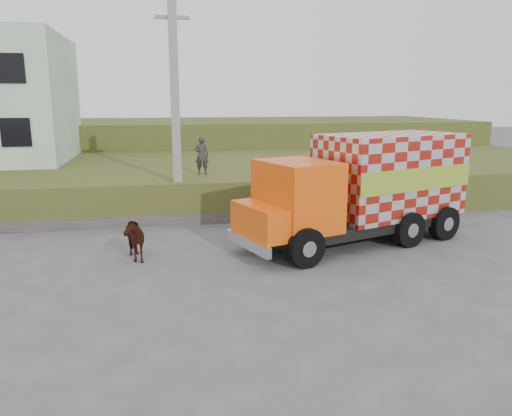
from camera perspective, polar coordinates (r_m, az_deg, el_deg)
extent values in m
plane|color=#474749|center=(14.48, -4.03, -5.65)|extent=(120.00, 120.00, 0.00)
cube|color=#3C541C|center=(24.02, -7.00, 3.36)|extent=(40.00, 12.00, 1.50)
cube|color=#3C541C|center=(35.83, -8.44, 7.47)|extent=(40.00, 12.00, 3.00)
cube|color=#595651|center=(18.38, -11.87, -1.34)|extent=(16.00, 0.50, 0.40)
cube|color=gray|center=(18.29, -9.20, 10.74)|extent=(0.30, 0.30, 8.00)
cube|color=gray|center=(18.49, -9.56, 20.70)|extent=(1.20, 0.12, 0.12)
cube|color=black|center=(16.13, 11.69, -1.61)|extent=(7.12, 4.27, 0.35)
cube|color=#E24E0B|center=(14.44, 4.75, 1.44)|extent=(2.44, 2.75, 1.99)
cube|color=#E24E0B|center=(13.96, 0.84, -1.41)|extent=(1.62, 2.30, 0.90)
cube|color=silver|center=(16.66, 14.99, 3.74)|extent=(5.11, 3.75, 2.59)
cube|color=yellow|center=(15.84, 18.08, 3.12)|extent=(4.34, 1.53, 0.70)
cube|color=yellow|center=(17.53, 12.19, 4.29)|extent=(4.34, 1.53, 0.70)
cube|color=silver|center=(13.88, -0.94, -4.05)|extent=(0.89, 2.21, 0.30)
cylinder|color=black|center=(13.54, 5.69, -4.53)|extent=(1.15, 0.69, 1.10)
cylinder|color=black|center=(15.38, 0.72, -2.41)|extent=(1.15, 0.69, 1.10)
cylinder|color=black|center=(16.04, 17.05, -2.34)|extent=(1.15, 0.69, 1.10)
cylinder|color=black|center=(17.63, 11.64, -0.75)|extent=(1.15, 0.69, 1.10)
cylinder|color=black|center=(17.22, 20.68, -1.61)|extent=(1.15, 0.69, 1.10)
cylinder|color=black|center=(18.70, 15.30, -0.19)|extent=(1.15, 0.69, 1.10)
imported|color=black|center=(14.56, -14.11, -3.25)|extent=(1.08, 1.66, 1.29)
imported|color=#2B2826|center=(20.16, -6.22, 5.99)|extent=(0.61, 0.45, 1.51)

